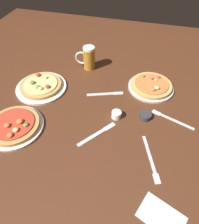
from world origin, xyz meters
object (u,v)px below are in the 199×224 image
pizza_plate_far (151,86)px  fork_left (151,159)px  pizza_plate_near (14,126)px  fork_spare (171,119)px  pizza_plate_side (41,86)px  knife_right (105,94)px  beer_mug_dark (88,58)px  ramekin_butter (145,116)px  napkin_folded (161,217)px  knife_spare (97,134)px  ramekin_sauce (116,115)px

pizza_plate_far → fork_left: size_ratio=1.19×
pizza_plate_near → fork_spare: 0.79m
pizza_plate_side → knife_right: size_ratio=1.44×
beer_mug_dark → fork_left: 0.75m
pizza_plate_side → knife_right: (0.38, 0.05, -0.01)m
pizza_plate_far → ramekin_butter: size_ratio=4.40×
knife_right → fork_spare: 0.39m
pizza_plate_near → napkin_folded: 0.75m
beer_mug_dark → fork_left: beer_mug_dark is taller
napkin_folded → knife_spare: napkin_folded is taller
fork_left → pizza_plate_side: bearing=155.1°
knife_spare → knife_right: bearing=95.9°
pizza_plate_side → ramekin_butter: 0.62m
pizza_plate_far → ramekin_sauce: (-0.15, -0.28, 0.00)m
pizza_plate_far → napkin_folded: pizza_plate_far is taller
napkin_folded → fork_left: napkin_folded is taller
ramekin_butter → fork_left: 0.24m
fork_spare → knife_spare: same height
pizza_plate_near → ramekin_butter: (0.61, 0.23, -0.00)m
pizza_plate_far → napkin_folded: bearing=-82.0°
pizza_plate_near → fork_left: pizza_plate_near is taller
ramekin_butter → knife_right: size_ratio=0.30×
knife_right → fork_spare: same height
pizza_plate_far → fork_spare: pizza_plate_far is taller
napkin_folded → fork_left: bearing=104.3°
beer_mug_dark → napkin_folded: 0.96m
ramekin_sauce → pizza_plate_near: bearing=-157.1°
ramekin_butter → pizza_plate_side: bearing=173.0°
pizza_plate_side → beer_mug_dark: (0.21, 0.27, 0.06)m
knife_right → pizza_plate_far: bearing=26.1°
fork_left → knife_spare: bearing=164.8°
ramekin_sauce → napkin_folded: 0.49m
ramekin_butter → fork_left: bearing=-77.9°
pizza_plate_side → knife_spare: 0.47m
knife_spare → pizza_plate_far: bearing=61.9°
fork_left → knife_right: bearing=129.0°
pizza_plate_near → beer_mug_dark: beer_mug_dark is taller
pizza_plate_near → fork_spare: (0.74, 0.25, -0.01)m
fork_left → fork_spare: size_ratio=1.04×
pizza_plate_far → ramekin_butter: bearing=-91.8°
knife_right → ramekin_butter: bearing=-27.1°
pizza_plate_near → ramekin_sauce: bearing=22.9°
pizza_plate_side → napkin_folded: pizza_plate_side is taller
pizza_plate_near → knife_right: pizza_plate_near is taller
napkin_folded → ramekin_sauce: bearing=120.7°
ramekin_sauce → knife_spare: size_ratio=0.27×
pizza_plate_side → ramekin_sauce: bearing=-13.0°
knife_spare → ramekin_butter: bearing=38.1°
ramekin_sauce → fork_spare: 0.28m
pizza_plate_far → fork_left: (0.04, -0.48, -0.01)m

